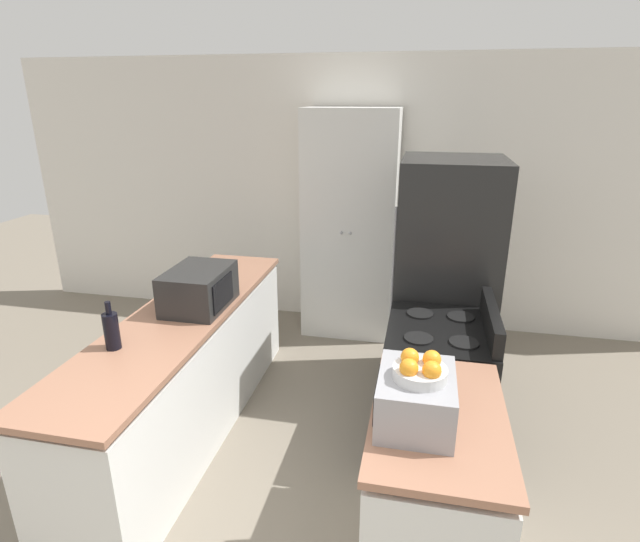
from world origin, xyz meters
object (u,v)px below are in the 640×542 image
Objects in this scene: pantry_cabinet at (350,226)px; microwave at (199,288)px; refrigerator at (445,280)px; wine_bottle at (111,330)px; toaster_oven at (415,398)px; fruit_bowl at (420,369)px; stove at (435,389)px.

microwave is at bearing -114.05° from pantry_cabinet.
pantry_cabinet is at bearing 134.05° from refrigerator.
wine_bottle is at bearing -112.79° from pantry_cabinet.
fruit_bowl reaches higher than toaster_oven.
stove is 2.55× the size of toaster_oven.
toaster_oven reaches higher than stove.
fruit_bowl reaches higher than stove.
toaster_oven is 1.80× the size of fruit_bowl.
fruit_bowl reaches higher than wine_bottle.
toaster_oven is (1.45, -0.97, -0.02)m from microwave.
stove is 3.70× the size of wine_bottle.
microwave is 0.68m from wine_bottle.
stove is at bearing -92.99° from refrigerator.
pantry_cabinet reaches higher than fruit_bowl.
refrigerator is 4.44× the size of toaster_oven.
pantry_cabinet is 1.98m from stove.
wine_bottle is (-0.98, -2.34, -0.07)m from pantry_cabinet.
stove is 2.05× the size of microwave.
refrigerator reaches higher than fruit_bowl.
stove is 1.22m from fruit_bowl.
pantry_cabinet is 1.85m from microwave.
stove is 1.12m from toaster_oven.
microwave is (-0.76, -1.69, -0.05)m from pantry_cabinet.
refrigerator reaches higher than wine_bottle.
refrigerator is 3.57× the size of microwave.
refrigerator reaches higher than toaster_oven.
pantry_cabinet is 5.22× the size of toaster_oven.
refrigerator is at bearing -45.95° from pantry_cabinet.
microwave is at bearing 70.64° from wine_bottle.
toaster_oven is at bearing -11.00° from wine_bottle.
toaster_oven is at bearing -97.67° from stove.
toaster_oven is (0.69, -2.66, -0.07)m from pantry_cabinet.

